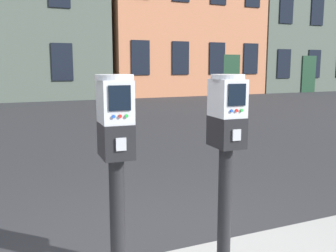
{
  "coord_description": "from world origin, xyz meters",
  "views": [
    {
      "loc": [
        -0.97,
        -2.19,
        1.5
      ],
      "look_at": [
        -0.03,
        -0.06,
        1.13
      ],
      "focal_mm": 40.29,
      "sensor_mm": 36.0,
      "label": 1
    }
  ],
  "objects": [
    {
      "name": "parking_meter_twin_adjacent",
      "position": [
        0.34,
        -0.16,
        1.04
      ],
      "size": [
        0.23,
        0.26,
        1.31
      ],
      "rotation": [
        0.0,
        0.0,
        -1.63
      ],
      "color": "black",
      "rests_on": "sidewalk_slab"
    },
    {
      "name": "parking_meter_near_kerb",
      "position": [
        -0.39,
        -0.16,
        1.05
      ],
      "size": [
        0.23,
        0.26,
        1.31
      ],
      "rotation": [
        0.0,
        0.0,
        -1.63
      ],
      "color": "black",
      "rests_on": "sidewalk_slab"
    }
  ]
}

